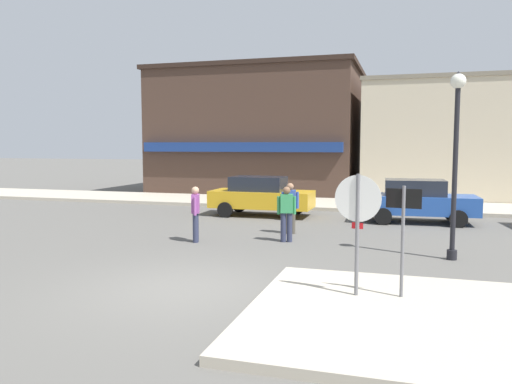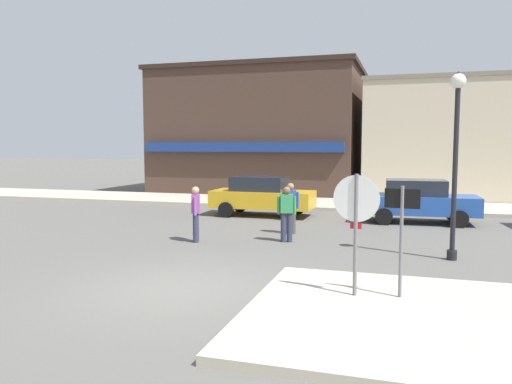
# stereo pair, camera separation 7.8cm
# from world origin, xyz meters

# --- Properties ---
(ground_plane) EXTENTS (160.00, 160.00, 0.00)m
(ground_plane) POSITION_xyz_m (0.00, 0.00, 0.00)
(ground_plane) COLOR #5B5954
(sidewalk_corner) EXTENTS (6.40, 4.80, 0.15)m
(sidewalk_corner) POSITION_xyz_m (4.89, -0.70, 0.07)
(sidewalk_corner) COLOR #B7AD99
(sidewalk_corner) RESTS_ON ground
(kerb_far) EXTENTS (80.00, 4.00, 0.15)m
(kerb_far) POSITION_xyz_m (0.00, 14.28, 0.07)
(kerb_far) COLOR #B7AD99
(kerb_far) RESTS_ON ground
(stop_sign) EXTENTS (0.81, 0.13, 2.30)m
(stop_sign) POSITION_xyz_m (3.34, 0.07, 1.52)
(stop_sign) COLOR slate
(stop_sign) RESTS_ON ground
(one_way_sign) EXTENTS (0.60, 0.09, 2.10)m
(one_way_sign) POSITION_xyz_m (4.11, 0.20, 1.33)
(one_way_sign) COLOR slate
(one_way_sign) RESTS_ON ground
(lamp_post) EXTENTS (0.36, 0.36, 4.54)m
(lamp_post) POSITION_xyz_m (5.28, 4.18, 2.96)
(lamp_post) COLOR black
(lamp_post) RESTS_ON ground
(parked_car_nearest) EXTENTS (4.01, 1.89, 1.56)m
(parked_car_nearest) POSITION_xyz_m (-1.32, 10.18, 0.81)
(parked_car_nearest) COLOR gold
(parked_car_nearest) RESTS_ON ground
(parked_car_second) EXTENTS (4.07, 2.02, 1.56)m
(parked_car_second) POSITION_xyz_m (4.59, 10.12, 0.81)
(parked_car_second) COLOR #234C9E
(parked_car_second) RESTS_ON ground
(pedestrian_crossing_near) EXTENTS (0.33, 0.55, 1.61)m
(pedestrian_crossing_near) POSITION_xyz_m (-1.64, 4.46, 0.87)
(pedestrian_crossing_near) COLOR #2D334C
(pedestrian_crossing_near) RESTS_ON ground
(pedestrian_crossing_far) EXTENTS (0.55, 0.31, 1.61)m
(pedestrian_crossing_far) POSITION_xyz_m (0.88, 5.21, 0.87)
(pedestrian_crossing_far) COLOR #2D334C
(pedestrian_crossing_far) RESTS_ON ground
(pedestrian_kerb_side) EXTENTS (0.56, 0.29, 1.61)m
(pedestrian_kerb_side) POSITION_xyz_m (0.68, 6.55, 0.87)
(pedestrian_kerb_side) COLOR #4C473D
(pedestrian_kerb_side) RESTS_ON ground
(building_corner_shop) EXTENTS (11.79, 8.15, 7.21)m
(building_corner_shop) POSITION_xyz_m (-4.26, 20.11, 3.61)
(building_corner_shop) COLOR #473328
(building_corner_shop) RESTS_ON ground
(building_storefront_left_near) EXTENTS (7.42, 6.59, 6.14)m
(building_storefront_left_near) POSITION_xyz_m (5.63, 19.55, 3.07)
(building_storefront_left_near) COLOR beige
(building_storefront_left_near) RESTS_ON ground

